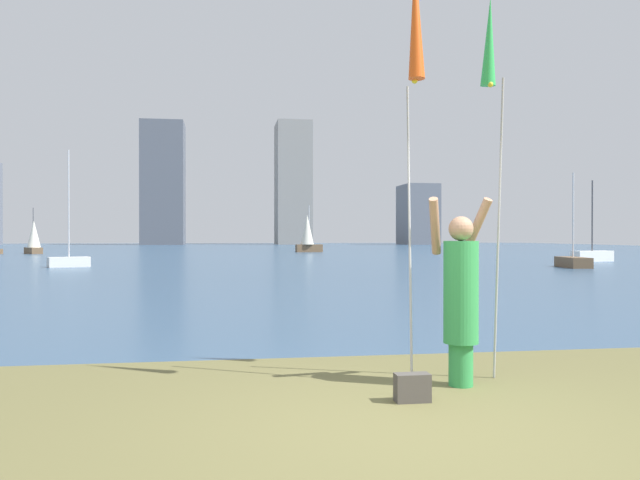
# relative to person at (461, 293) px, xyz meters

# --- Properties ---
(ground) EXTENTS (120.00, 138.00, 0.12)m
(ground) POSITION_rel_person_xyz_m (-0.88, 49.63, -0.98)
(ground) COLOR brown
(person) EXTENTS (0.69, 0.51, 1.87)m
(person) POSITION_rel_person_xyz_m (0.00, 0.00, 0.00)
(person) COLOR green
(person) RESTS_ON ground
(kite_flag_left) EXTENTS (0.16, 0.40, 4.27)m
(kite_flag_left) POSITION_rel_person_xyz_m (-0.47, -0.02, 2.60)
(kite_flag_left) COLOR #B2B2B7
(kite_flag_left) RESTS_ON ground
(kite_flag_right) EXTENTS (0.16, 0.46, 4.02)m
(kite_flag_right) POSITION_rel_person_xyz_m (0.47, 0.39, 2.49)
(kite_flag_right) COLOR #B2B2B7
(kite_flag_right) RESTS_ON ground
(bag) EXTENTS (0.31, 0.15, 0.25)m
(bag) POSITION_rel_person_xyz_m (-0.65, -0.51, -0.79)
(bag) COLOR #4C4742
(bag) RESTS_ON ground
(sailboat_0) EXTENTS (2.82, 1.47, 4.66)m
(sailboat_0) POSITION_rel_person_xyz_m (18.64, 27.42, -0.56)
(sailboat_0) COLOR white
(sailboat_0) RESTS_ON ground
(sailboat_1) EXTENTS (1.86, 2.23, 3.77)m
(sailboat_1) POSITION_rel_person_xyz_m (-17.62, 48.41, 0.32)
(sailboat_1) COLOR brown
(sailboat_1) RESTS_ON ground
(sailboat_2) EXTENTS (1.98, 1.40, 5.54)m
(sailboat_2) POSITION_rel_person_xyz_m (-9.55, 25.31, -0.60)
(sailboat_2) COLOR silver
(sailboat_2) RESTS_ON ground
(sailboat_5) EXTENTS (1.31, 2.57, 4.43)m
(sailboat_5) POSITION_rel_person_xyz_m (13.84, 21.32, -0.64)
(sailboat_5) COLOR brown
(sailboat_5) RESTS_ON ground
(sailboat_8) EXTENTS (2.47, 1.35, 4.21)m
(sailboat_8) POSITION_rel_person_xyz_m (5.21, 50.37, 0.73)
(sailboat_8) COLOR brown
(sailboat_8) RESTS_ON ground
(skyline_tower_1) EXTENTS (6.78, 6.93, 19.90)m
(skyline_tower_1) POSITION_rel_person_xyz_m (-11.98, 99.49, 9.03)
(skyline_tower_1) COLOR #565B66
(skyline_tower_1) RESTS_ON ground
(skyline_tower_2) EXTENTS (5.81, 7.96, 20.75)m
(skyline_tower_2) POSITION_rel_person_xyz_m (9.52, 101.55, 9.46)
(skyline_tower_2) COLOR gray
(skyline_tower_2) RESTS_ON ground
(skyline_tower_3) EXTENTS (5.51, 7.82, 10.06)m
(skyline_tower_3) POSITION_rel_person_xyz_m (30.29, 96.92, 4.11)
(skyline_tower_3) COLOR slate
(skyline_tower_3) RESTS_ON ground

